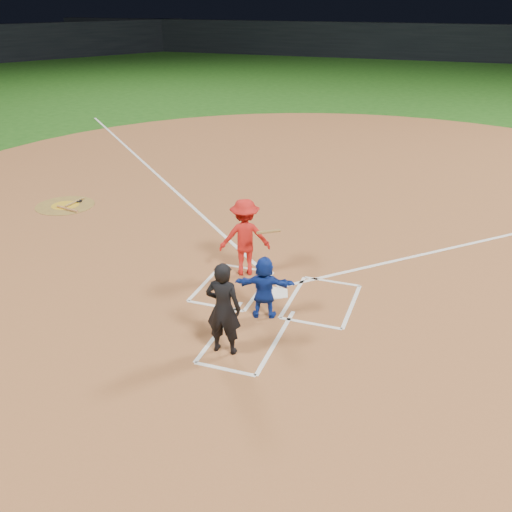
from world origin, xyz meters
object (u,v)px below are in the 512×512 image
(home_plate, at_px, (276,293))
(batter_at_plate, at_px, (245,237))
(on_deck_circle, at_px, (65,205))
(catcher, at_px, (264,287))
(umpire, at_px, (223,309))

(home_plate, xyz_separation_m, batter_at_plate, (-0.94, 0.69, 0.86))
(on_deck_circle, relative_size, catcher, 1.37)
(home_plate, height_order, umpire, umpire)
(umpire, bearing_deg, catcher, -104.43)
(catcher, bearing_deg, batter_at_plate, -72.50)
(home_plate, distance_m, umpire, 2.45)
(umpire, relative_size, batter_at_plate, 0.98)
(catcher, relative_size, umpire, 0.73)
(home_plate, relative_size, catcher, 0.48)
(home_plate, bearing_deg, umpire, 84.73)
(catcher, bearing_deg, on_deck_circle, -41.99)
(on_deck_circle, bearing_deg, umpire, -36.32)
(home_plate, relative_size, umpire, 0.35)
(umpire, distance_m, batter_at_plate, 3.07)
(home_plate, distance_m, catcher, 1.12)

